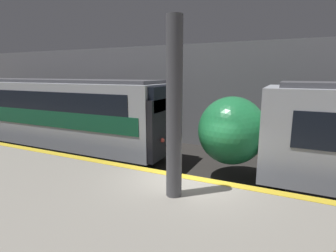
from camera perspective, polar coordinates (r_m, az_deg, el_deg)
ground_plane at (r=8.23m, az=4.48°, el=-17.27°), size 120.00×120.00×0.00m
platform at (r=6.06m, az=-4.46°, el=-23.10°), size 40.00×4.91×1.04m
station_rear_barrier at (r=13.92m, az=14.84°, el=6.07°), size 50.00×0.15×5.48m
support_pillar_near at (r=6.00m, az=1.37°, el=3.37°), size 0.37×0.37×4.16m
train_boxy at (r=15.35m, az=-26.33°, el=2.47°), size 15.20×2.85×3.66m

